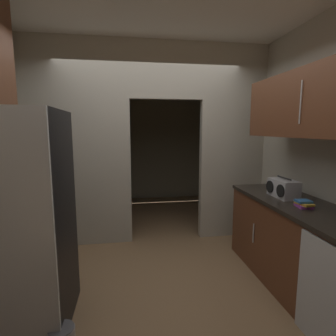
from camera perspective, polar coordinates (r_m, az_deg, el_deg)
name	(u,v)px	position (r m, az deg, el deg)	size (l,w,h in m)	color
ground	(162,287)	(3.02, -1.32, -24.13)	(20.00, 20.00, 0.00)	brown
kitchen_overhead_slab	(156,8)	(3.16, -2.54, 30.96)	(3.77, 6.49, 0.06)	silver
kitchen_partition	(146,137)	(3.78, -4.83, 6.66)	(3.37, 0.12, 2.80)	#ADA899
adjoining_room_shell	(143,140)	(5.51, -5.41, 6.05)	(3.37, 2.50, 2.80)	gray
refrigerator	(11,222)	(2.49, -30.54, -10.01)	(0.85, 0.80, 1.77)	black
lower_cabinet_run	(307,253)	(2.99, 27.65, -15.73)	(0.64, 2.18, 0.89)	brown
dishwasher	(324,298)	(2.41, 30.40, -22.91)	(0.02, 0.56, 0.83)	#B7BABC
upper_cabinet_counterside	(319,103)	(2.76, 29.66, 12.08)	(0.36, 1.96, 0.62)	brown
boombox	(283,188)	(3.13, 23.44, -4.02)	(0.20, 0.35, 0.22)	#B2B2B7
book_stack	(304,204)	(2.83, 27.05, -6.88)	(0.14, 0.18, 0.07)	#8C3893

